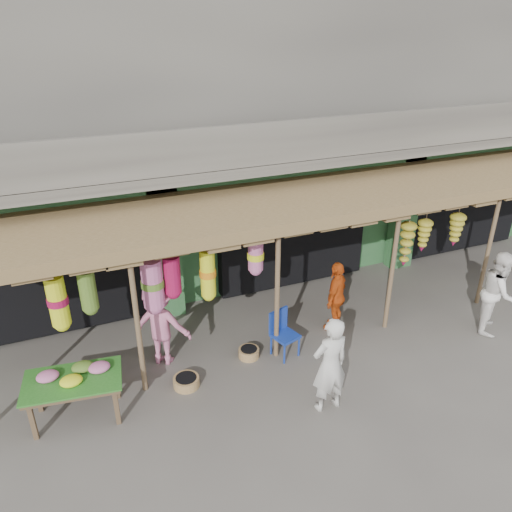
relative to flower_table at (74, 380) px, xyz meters
name	(u,v)px	position (x,y,z in m)	size (l,w,h in m)	color
ground	(338,332)	(5.10, 0.43, -0.72)	(80.00, 80.00, 0.00)	#514C47
building	(249,122)	(5.10, 5.30, 2.65)	(16.40, 6.80, 7.00)	gray
awning	(319,202)	(4.95, 1.24, 1.86)	(14.00, 2.70, 2.79)	brown
flower_table	(74,380)	(0.00, 0.00, 0.00)	(1.59, 1.06, 0.89)	brown
blue_chair	(282,330)	(3.73, 0.25, -0.21)	(0.55, 0.55, 0.91)	#17349B
basket_mid	(186,382)	(1.78, 0.03, -0.63)	(0.46, 0.46, 0.18)	brown
basket_right	(249,353)	(3.10, 0.38, -0.63)	(0.39, 0.39, 0.18)	olive
person_front	(330,365)	(3.79, -1.37, 0.14)	(0.63, 0.41, 1.72)	silver
person_right	(498,292)	(8.06, -0.67, 0.15)	(0.84, 0.66, 1.73)	white
person_vendor	(336,296)	(5.10, 0.61, 0.04)	(0.89, 0.37, 1.51)	#D24F13
person_shopper	(161,323)	(1.60, 0.88, 0.11)	(1.07, 0.62, 1.66)	#D26F96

